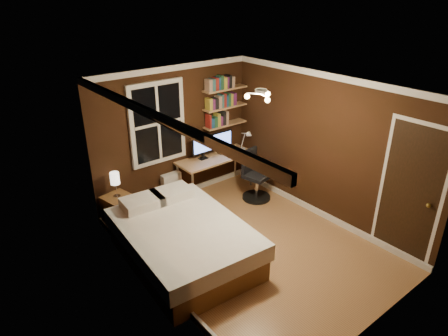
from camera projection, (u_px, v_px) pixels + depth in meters
floor at (250, 245)px, 6.27m from camera, size 4.20×4.20×0.00m
wall_back at (175, 135)px, 7.23m from camera, size 3.20×0.04×2.50m
wall_left at (155, 209)px, 4.83m from camera, size 0.04×4.20×2.50m
wall_right at (324, 148)px, 6.65m from camera, size 0.04×4.20×2.50m
ceiling at (256, 88)px, 5.22m from camera, size 3.20×4.20×0.02m
window at (158, 123)px, 6.88m from camera, size 1.06×0.06×1.46m
door at (409, 195)px, 5.64m from camera, size 0.03×0.82×2.05m
door_knob at (429, 205)px, 5.42m from camera, size 0.06×0.06×0.06m
ceiling_fixture at (261, 97)px, 5.19m from camera, size 0.44×0.44×0.18m
bookshelf_lower at (225, 124)px, 7.76m from camera, size 0.92×0.22×0.03m
books_row_lower at (225, 118)px, 7.70m from camera, size 0.42×0.16×0.23m
bookshelf_middle at (225, 107)px, 7.61m from camera, size 0.92×0.22×0.03m
books_row_middle at (225, 100)px, 7.56m from camera, size 0.60×0.16×0.23m
bookshelf_upper at (225, 89)px, 7.46m from camera, size 0.92×0.22×0.03m
books_row_upper at (225, 82)px, 7.41m from camera, size 0.54×0.16×0.23m
bed at (183, 241)px, 5.84m from camera, size 1.74×2.30×0.74m
nightstand at (119, 210)px, 6.71m from camera, size 0.51×0.51×0.54m
bedside_lamp at (116, 185)px, 6.51m from camera, size 0.15×0.15×0.44m
radiator at (172, 187)px, 7.45m from camera, size 0.38×0.13×0.56m
desk at (215, 160)px, 7.65m from camera, size 1.54×0.58×0.73m
monitor_left at (203, 148)px, 7.45m from camera, size 0.47×0.12×0.44m
monitor_right at (222, 142)px, 7.71m from camera, size 0.47×0.12×0.44m
desk_lamp at (246, 140)px, 7.82m from camera, size 0.14×0.32×0.44m
office_chair at (255, 180)px, 7.52m from camera, size 0.53×0.53×0.97m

